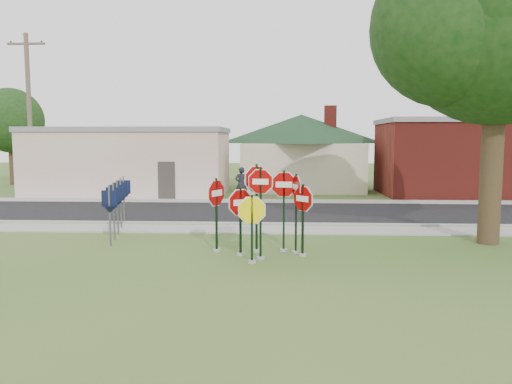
{
  "coord_description": "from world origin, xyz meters",
  "views": [
    {
      "loc": [
        0.54,
        -13.29,
        3.47
      ],
      "look_at": [
        -0.21,
        2.0,
        1.85
      ],
      "focal_mm": 35.0,
      "sensor_mm": 36.0,
      "label": 1
    }
  ],
  "objects_px": {
    "pedestrian": "(241,184)",
    "stop_sign_left": "(240,213)",
    "stop_sign_yellow": "(252,221)",
    "oak_tree": "(499,19)",
    "stop_sign_center": "(261,201)",
    "utility_pole_near": "(29,113)"
  },
  "relations": [
    {
      "from": "stop_sign_left",
      "to": "utility_pole_near",
      "type": "xyz_separation_m",
      "value": [
        -13.36,
        13.84,
        3.67
      ]
    },
    {
      "from": "oak_tree",
      "to": "utility_pole_near",
      "type": "height_order",
      "value": "oak_tree"
    },
    {
      "from": "stop_sign_center",
      "to": "oak_tree",
      "type": "relative_size",
      "value": 0.26
    },
    {
      "from": "stop_sign_center",
      "to": "stop_sign_left",
      "type": "height_order",
      "value": "stop_sign_center"
    },
    {
      "from": "stop_sign_yellow",
      "to": "oak_tree",
      "type": "xyz_separation_m",
      "value": [
        7.75,
        3.05,
        6.1
      ]
    },
    {
      "from": "stop_sign_center",
      "to": "utility_pole_near",
      "type": "height_order",
      "value": "utility_pole_near"
    },
    {
      "from": "stop_sign_yellow",
      "to": "pedestrian",
      "type": "distance_m",
      "value": 13.66
    },
    {
      "from": "oak_tree",
      "to": "pedestrian",
      "type": "distance_m",
      "value": 15.29
    },
    {
      "from": "oak_tree",
      "to": "pedestrian",
      "type": "bearing_deg",
      "value": 130.85
    },
    {
      "from": "pedestrian",
      "to": "stop_sign_left",
      "type": "bearing_deg",
      "value": 89.07
    },
    {
      "from": "stop_sign_center",
      "to": "stop_sign_yellow",
      "type": "bearing_deg",
      "value": -117.01
    },
    {
      "from": "stop_sign_yellow",
      "to": "stop_sign_center",
      "type": "bearing_deg",
      "value": 62.99
    },
    {
      "from": "stop_sign_center",
      "to": "stop_sign_yellow",
      "type": "xyz_separation_m",
      "value": [
        -0.22,
        -0.44,
        -0.52
      ]
    },
    {
      "from": "stop_sign_left",
      "to": "utility_pole_near",
      "type": "bearing_deg",
      "value": 133.98
    },
    {
      "from": "pedestrian",
      "to": "utility_pole_near",
      "type": "bearing_deg",
      "value": -10.66
    },
    {
      "from": "stop_sign_yellow",
      "to": "utility_pole_near",
      "type": "relative_size",
      "value": 0.21
    },
    {
      "from": "utility_pole_near",
      "to": "pedestrian",
      "type": "distance_m",
      "value": 13.06
    },
    {
      "from": "stop_sign_center",
      "to": "stop_sign_yellow",
      "type": "relative_size",
      "value": 1.36
    },
    {
      "from": "stop_sign_center",
      "to": "pedestrian",
      "type": "height_order",
      "value": "stop_sign_center"
    },
    {
      "from": "stop_sign_yellow",
      "to": "stop_sign_left",
      "type": "height_order",
      "value": "stop_sign_left"
    },
    {
      "from": "oak_tree",
      "to": "pedestrian",
      "type": "relative_size",
      "value": 5.65
    },
    {
      "from": "oak_tree",
      "to": "utility_pole_near",
      "type": "bearing_deg",
      "value": 151.45
    }
  ]
}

